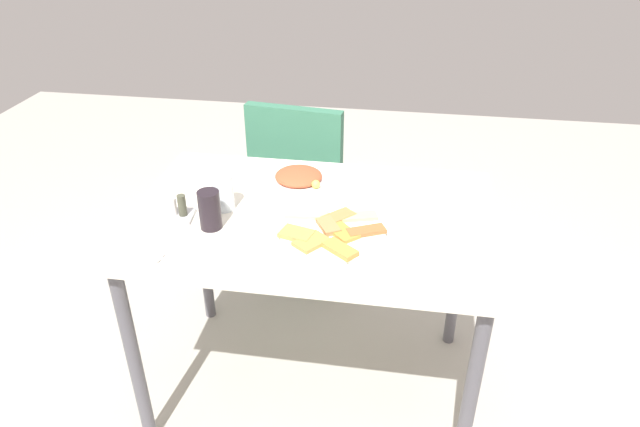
% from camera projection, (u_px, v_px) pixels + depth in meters
% --- Properties ---
extents(ground_plane, '(6.00, 6.00, 0.00)m').
position_uv_depth(ground_plane, '(314.00, 383.00, 2.18)').
color(ground_plane, '#AFAAA0').
extents(dining_table, '(1.15, 0.77, 0.75)m').
position_uv_depth(dining_table, '(312.00, 238.00, 1.84)').
color(dining_table, silver).
rests_on(dining_table, ground_plane).
extents(dining_chair, '(0.47, 0.47, 0.89)m').
position_uv_depth(dining_chair, '(303.00, 184.00, 2.52)').
color(dining_chair, '#346F54').
rests_on(dining_chair, ground_plane).
extents(pide_platter, '(0.32, 0.31, 0.03)m').
position_uv_depth(pide_platter, '(332.00, 231.00, 1.69)').
color(pide_platter, white).
rests_on(pide_platter, dining_table).
extents(salad_plate_greens, '(0.23, 0.23, 0.04)m').
position_uv_depth(salad_plate_greens, '(299.00, 177.00, 1.98)').
color(salad_plate_greens, white).
rests_on(salad_plate_greens, dining_table).
extents(soda_can, '(0.09, 0.09, 0.12)m').
position_uv_depth(soda_can, '(210.00, 210.00, 1.70)').
color(soda_can, black).
rests_on(soda_can, dining_table).
extents(drinking_glass, '(0.07, 0.07, 0.11)m').
position_uv_depth(drinking_glass, '(223.00, 192.00, 1.80)').
color(drinking_glass, silver).
rests_on(drinking_glass, dining_table).
extents(paper_napkin, '(0.14, 0.14, 0.00)m').
position_uv_depth(paper_napkin, '(139.00, 251.00, 1.62)').
color(paper_napkin, white).
rests_on(paper_napkin, dining_table).
extents(fork, '(0.16, 0.07, 0.00)m').
position_uv_depth(fork, '(136.00, 253.00, 1.60)').
color(fork, silver).
rests_on(fork, paper_napkin).
extents(spoon, '(0.17, 0.07, 0.00)m').
position_uv_depth(spoon, '(141.00, 246.00, 1.63)').
color(spoon, silver).
rests_on(spoon, paper_napkin).
extents(condiment_caddy, '(0.10, 0.10, 0.08)m').
position_uv_depth(condiment_caddy, '(178.00, 211.00, 1.77)').
color(condiment_caddy, '#B2B2B7').
rests_on(condiment_caddy, dining_table).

